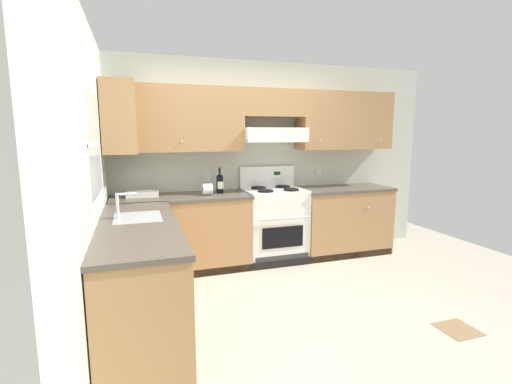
# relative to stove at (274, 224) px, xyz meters

# --- Properties ---
(ground_plane) EXTENTS (7.04, 7.04, 0.00)m
(ground_plane) POSITION_rel_stove_xyz_m (-0.43, -1.25, -0.48)
(ground_plane) COLOR #B2AA99
(floor_accent_tile) EXTENTS (0.30, 0.30, 0.01)m
(floor_accent_tile) POSITION_rel_stove_xyz_m (0.84, -2.13, -0.48)
(floor_accent_tile) COLOR olive
(floor_accent_tile) RESTS_ON ground_plane
(wall_back) EXTENTS (4.68, 0.57, 2.55)m
(wall_back) POSITION_rel_stove_xyz_m (-0.02, 0.27, 1.00)
(wall_back) COLOR beige
(wall_back) RESTS_ON ground_plane
(wall_left) EXTENTS (0.47, 4.00, 2.55)m
(wall_left) POSITION_rel_stove_xyz_m (-2.02, -1.03, 0.87)
(wall_left) COLOR beige
(wall_left) RESTS_ON ground_plane
(counter_back_run) EXTENTS (3.60, 0.65, 0.91)m
(counter_back_run) POSITION_rel_stove_xyz_m (-0.22, -0.01, -0.03)
(counter_back_run) COLOR #A87A4C
(counter_back_run) RESTS_ON ground_plane
(counter_left_run) EXTENTS (0.63, 1.91, 1.13)m
(counter_left_run) POSITION_rel_stove_xyz_m (-1.67, -1.25, -0.02)
(counter_left_run) COLOR #A87A4C
(counter_left_run) RESTS_ON ground_plane
(stove) EXTENTS (0.76, 0.62, 1.20)m
(stove) POSITION_rel_stove_xyz_m (0.00, 0.00, 0.00)
(stove) COLOR white
(stove) RESTS_ON ground_plane
(wine_bottle) EXTENTS (0.08, 0.09, 0.33)m
(wine_bottle) POSITION_rel_stove_xyz_m (-0.70, 0.06, 0.56)
(wine_bottle) COLOR black
(wine_bottle) RESTS_ON counter_back_run
(bowl) EXTENTS (0.36, 0.20, 0.06)m
(bowl) POSITION_rel_stove_xyz_m (-1.61, 0.07, 0.45)
(bowl) COLOR white
(bowl) RESTS_ON counter_back_run
(paper_towel_roll) EXTENTS (0.12, 0.13, 0.13)m
(paper_towel_roll) POSITION_rel_stove_xyz_m (-0.87, -0.04, 0.50)
(paper_towel_roll) COLOR white
(paper_towel_roll) RESTS_ON counter_back_run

